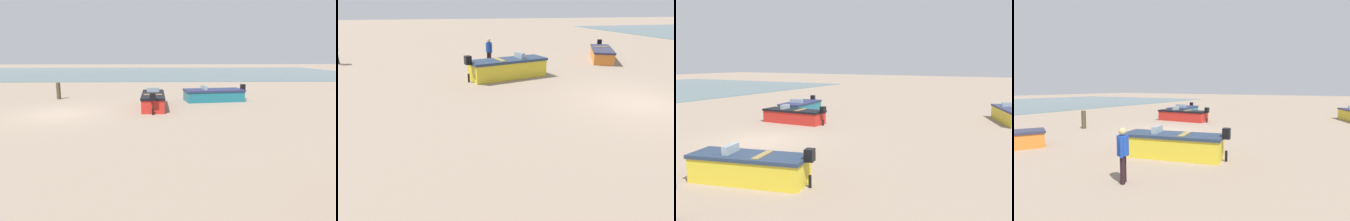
% 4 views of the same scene
% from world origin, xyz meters
% --- Properties ---
extents(ground_plane, '(160.00, 160.00, 0.00)m').
position_xyz_m(ground_plane, '(0.00, 0.00, 0.00)').
color(ground_plane, gray).
extents(boat_yellow_1, '(2.22, 4.31, 1.26)m').
position_xyz_m(boat_yellow_1, '(4.99, 3.79, 0.48)').
color(boat_yellow_1, gold).
rests_on(boat_yellow_1, ground).
extents(boat_orange_2, '(4.47, 3.13, 1.11)m').
position_xyz_m(boat_orange_2, '(8.31, -3.64, 0.40)').
color(boat_orange_2, orange).
rests_on(boat_orange_2, ground).
extents(beach_walker_foreground, '(0.50, 0.47, 1.62)m').
position_xyz_m(beach_walker_foreground, '(8.19, 4.14, 0.95)').
color(beach_walker_foreground, black).
rests_on(beach_walker_foreground, ground).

